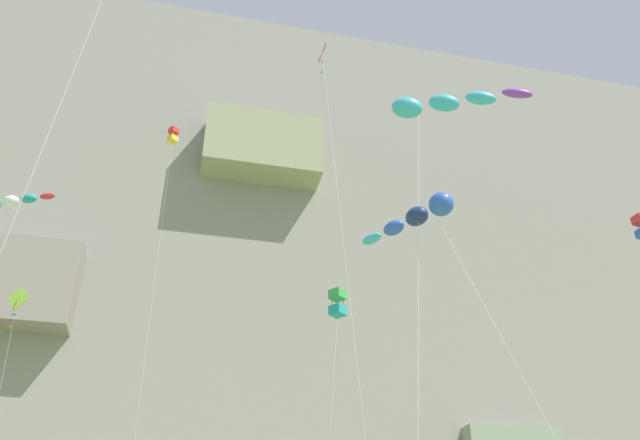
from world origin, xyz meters
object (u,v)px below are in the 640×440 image
(kite_box_near_cliff, at_px, (173,138))
(kite_diamond_upper_right, at_px, (16,309))
(kite_box_far_right, at_px, (338,303))
(kite_windsock_high_right, at_px, (9,203))
(kite_diamond_high_center, at_px, (324,65))
(kite_windsock_mid_left, at_px, (419,216))
(kite_windsock_low_left, at_px, (441,104))

(kite_box_near_cliff, xyz_separation_m, kite_diamond_upper_right, (-7.68, -0.04, -14.71))
(kite_box_far_right, bearing_deg, kite_windsock_high_right, -136.37)
(kite_diamond_high_center, xyz_separation_m, kite_diamond_upper_right, (-16.59, 11.97, -12.52))
(kite_box_far_right, bearing_deg, kite_windsock_mid_left, -98.55)
(kite_diamond_high_center, xyz_separation_m, kite_windsock_high_right, (-14.24, -2.74, -13.83))
(kite_windsock_mid_left, bearing_deg, kite_windsock_low_left, 20.18)
(kite_diamond_high_center, height_order, kite_windsock_mid_left, kite_diamond_high_center)
(kite_windsock_low_left, distance_m, kite_windsock_mid_left, 5.95)
(kite_diamond_high_center, relative_size, kite_diamond_upper_right, 1.63)
(kite_box_far_right, height_order, kite_box_near_cliff, kite_box_near_cliff)
(kite_windsock_low_left, height_order, kite_windsock_high_right, kite_windsock_low_left)
(kite_windsock_low_left, height_order, kite_windsock_mid_left, kite_windsock_low_left)
(kite_diamond_upper_right, bearing_deg, kite_windsock_low_left, -49.82)
(kite_windsock_low_left, bearing_deg, kite_windsock_high_right, 155.29)
(kite_diamond_high_center, bearing_deg, kite_windsock_mid_left, -86.67)
(kite_windsock_low_left, distance_m, kite_windsock_high_right, 18.25)
(kite_box_near_cliff, height_order, kite_windsock_mid_left, kite_box_near_cliff)
(kite_windsock_low_left, height_order, kite_box_far_right, kite_box_far_right)
(kite_windsock_mid_left, bearing_deg, kite_diamond_upper_right, 126.99)
(kite_windsock_low_left, bearing_deg, kite_box_near_cliff, 116.51)
(kite_box_far_right, height_order, kite_windsock_high_right, kite_box_far_right)
(kite_diamond_high_center, distance_m, kite_windsock_mid_left, 20.56)
(kite_box_far_right, relative_size, kite_windsock_high_right, 1.32)
(kite_box_near_cliff, bearing_deg, kite_windsock_high_right, -109.87)
(kite_diamond_high_center, height_order, kite_windsock_high_right, kite_diamond_high_center)
(kite_windsock_low_left, relative_size, kite_diamond_high_center, 0.61)
(kite_windsock_low_left, relative_size, kite_windsock_mid_left, 1.41)
(kite_windsock_high_right, relative_size, kite_windsock_mid_left, 1.24)
(kite_windsock_low_left, relative_size, kite_box_far_right, 0.86)
(kite_windsock_low_left, height_order, kite_diamond_upper_right, kite_diamond_upper_right)
(kite_windsock_high_right, distance_m, kite_diamond_upper_right, 14.95)
(kite_box_near_cliff, distance_m, kite_windsock_high_right, 22.41)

